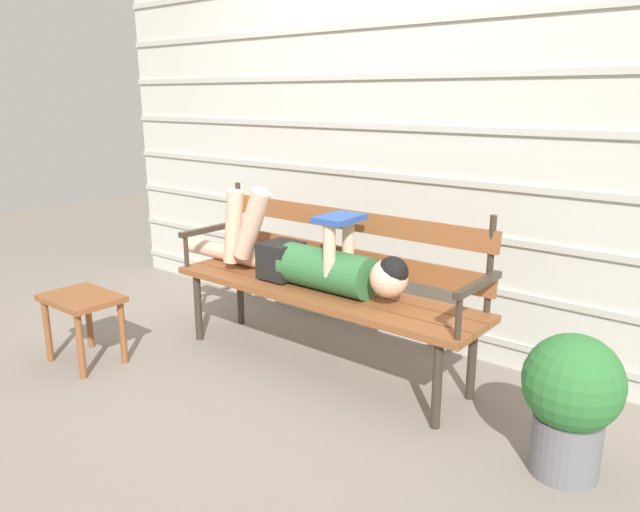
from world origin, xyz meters
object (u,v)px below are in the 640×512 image
Objects in this scene: footstool at (83,309)px; potted_plant at (571,398)px; reclining_person at (305,259)px; park_bench at (328,276)px.

potted_plant reaches higher than footstool.
footstool is at bearing -140.38° from reclining_person.
reclining_person is 3.94× the size of footstool.
reclining_person reaches higher than potted_plant.
park_bench is at bearing 170.83° from potted_plant.
potted_plant is (2.42, 0.63, 0.01)m from footstool.
park_bench is 4.28× the size of footstool.
potted_plant is (1.37, -0.22, -0.18)m from park_bench.
reclining_person reaches higher than park_bench.
park_bench is 1.09× the size of reclining_person.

